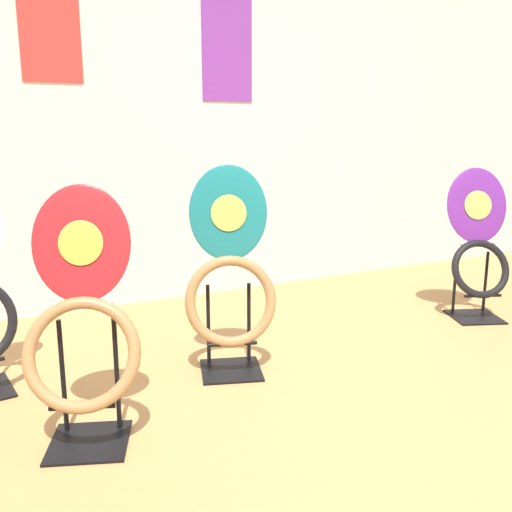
# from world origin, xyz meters

# --- Properties ---
(ground_plane) EXTENTS (14.00, 14.00, 0.00)m
(ground_plane) POSITION_xyz_m (0.00, 0.00, 0.00)
(ground_plane) COLOR #B7844C
(wall_back) EXTENTS (8.00, 0.07, 2.60)m
(wall_back) POSITION_xyz_m (-0.00, 2.48, 1.30)
(wall_back) COLOR silver
(wall_back) RESTS_ON ground_plane
(toilet_seat_display_teal_sax) EXTENTS (0.45, 0.35, 0.97)m
(toilet_seat_display_teal_sax) POSITION_xyz_m (-0.44, 1.18, 0.44)
(toilet_seat_display_teal_sax) COLOR black
(toilet_seat_display_teal_sax) RESTS_ON ground_plane
(toilet_seat_display_purple_note) EXTENTS (0.43, 0.39, 0.90)m
(toilet_seat_display_purple_note) POSITION_xyz_m (1.21, 1.25, 0.44)
(toilet_seat_display_purple_note) COLOR black
(toilet_seat_display_purple_note) RESTS_ON ground_plane
(toilet_seat_display_crimson_swirl) EXTENTS (0.45, 0.40, 0.93)m
(toilet_seat_display_crimson_swirl) POSITION_xyz_m (-1.16, 0.85, 0.44)
(toilet_seat_display_crimson_swirl) COLOR black
(toilet_seat_display_crimson_swirl) RESTS_ON ground_plane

